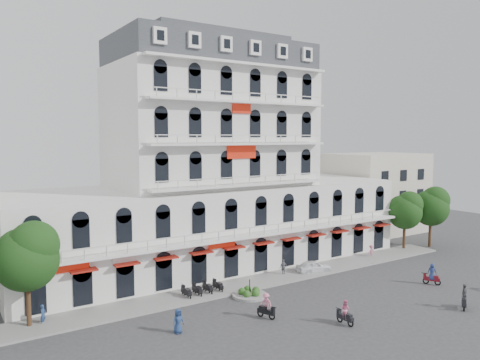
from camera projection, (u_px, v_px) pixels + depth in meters
name	position (u px, v px, depth m)	size (l,w,h in m)	color
ground	(319.00, 310.00, 39.23)	(120.00, 120.00, 0.00)	#38383A
sidewalk	(257.00, 282.00, 46.72)	(53.00, 4.00, 0.16)	gray
main_building	(212.00, 177.00, 53.32)	(45.00, 15.00, 25.80)	silver
flank_building_east	(375.00, 193.00, 71.72)	(14.00, 10.00, 12.00)	beige
traffic_island	(250.00, 294.00, 42.57)	(3.20, 3.20, 1.60)	gray
parked_scooter_row	(203.00, 295.00, 43.10)	(4.40, 1.80, 1.10)	black
tree_west_inner	(27.00, 254.00, 35.18)	(4.76, 4.76, 8.25)	#382314
tree_east_inner	(405.00, 209.00, 60.20)	(4.40, 4.37, 7.57)	#382314
tree_east_outer	(431.00, 205.00, 61.52)	(4.65, 4.65, 8.05)	#382314
parked_car	(314.00, 266.00, 50.18)	(1.54, 3.82, 1.30)	white
rider_southwest	(345.00, 312.00, 36.19)	(0.60, 1.70, 1.98)	black
rider_east	(432.00, 274.00, 46.00)	(1.04, 1.54, 2.14)	maroon
rider_northeast	(464.00, 296.00, 39.41)	(1.50, 1.10, 2.20)	black
rider_center	(266.00, 305.00, 37.44)	(0.93, 1.63, 2.08)	black
pedestrian_left	(178.00, 321.00, 34.58)	(0.90, 0.59, 1.84)	navy
pedestrian_mid	(283.00, 267.00, 49.09)	(1.01, 0.42, 1.73)	slate
pedestrian_right	(371.00, 251.00, 56.48)	(0.96, 0.55, 1.49)	#CA6B8A
pedestrian_far	(43.00, 315.00, 36.16)	(0.58, 0.38, 1.60)	navy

